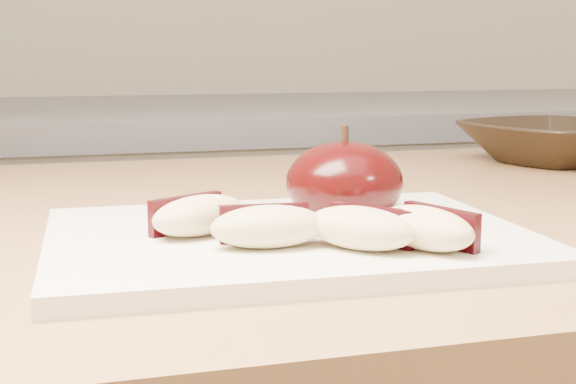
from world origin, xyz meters
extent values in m
cube|color=slate|center=(0.00, 1.20, 0.92)|extent=(2.40, 0.62, 0.04)
cube|color=#AF774C|center=(0.00, 0.50, 0.88)|extent=(1.64, 0.64, 0.04)
cube|color=white|center=(-0.02, 0.36, 0.91)|extent=(0.31, 0.23, 0.01)
ellipsoid|color=black|center=(0.04, 0.41, 0.93)|extent=(0.09, 0.09, 0.06)
cylinder|color=black|center=(0.04, 0.41, 0.97)|extent=(0.01, 0.01, 0.01)
ellipsoid|color=beige|center=(-0.07, 0.37, 0.92)|extent=(0.08, 0.06, 0.03)
cube|color=black|center=(-0.08, 0.38, 0.92)|extent=(0.05, 0.03, 0.02)
ellipsoid|color=beige|center=(-0.04, 0.32, 0.92)|extent=(0.07, 0.04, 0.03)
cube|color=black|center=(-0.04, 0.34, 0.92)|extent=(0.05, 0.01, 0.02)
ellipsoid|color=beige|center=(0.01, 0.31, 0.92)|extent=(0.07, 0.07, 0.03)
cube|color=black|center=(0.02, 0.31, 0.92)|extent=(0.04, 0.05, 0.02)
ellipsoid|color=beige|center=(0.04, 0.30, 0.92)|extent=(0.06, 0.08, 0.03)
cube|color=black|center=(0.06, 0.30, 0.92)|extent=(0.03, 0.05, 0.02)
imported|color=black|center=(0.38, 0.67, 0.92)|extent=(0.23, 0.23, 0.05)
camera|label=1|loc=(-0.16, -0.12, 1.02)|focal=50.00mm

